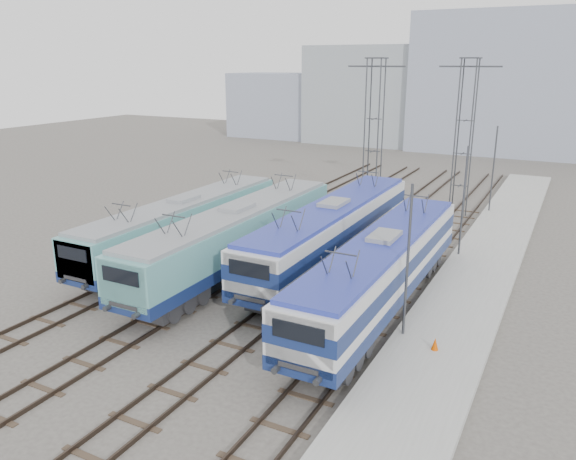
# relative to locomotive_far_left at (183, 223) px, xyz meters

# --- Properties ---
(ground) EXTENTS (160.00, 160.00, 0.00)m
(ground) POSITION_rel_locomotive_far_left_xyz_m (6.75, -6.45, -2.19)
(ground) COLOR #514C47
(platform) EXTENTS (4.00, 70.00, 0.30)m
(platform) POSITION_rel_locomotive_far_left_xyz_m (16.95, 1.55, -2.04)
(platform) COLOR #9E9E99
(platform) RESTS_ON ground
(locomotive_far_left) EXTENTS (2.78, 17.56, 3.31)m
(locomotive_far_left) POSITION_rel_locomotive_far_left_xyz_m (0.00, 0.00, 0.00)
(locomotive_far_left) COLOR navy
(locomotive_far_left) RESTS_ON ground
(locomotive_center_left) EXTENTS (2.94, 18.58, 3.50)m
(locomotive_center_left) POSITION_rel_locomotive_far_left_xyz_m (4.50, -0.96, 0.12)
(locomotive_center_left) COLOR navy
(locomotive_center_left) RESTS_ON ground
(locomotive_center_right) EXTENTS (2.98, 18.86, 3.55)m
(locomotive_center_right) POSITION_rel_locomotive_far_left_xyz_m (9.00, 2.35, 0.21)
(locomotive_center_right) COLOR navy
(locomotive_center_right) RESTS_ON ground
(locomotive_far_right) EXTENTS (2.88, 18.22, 3.43)m
(locomotive_far_right) POSITION_rel_locomotive_far_left_xyz_m (13.50, -2.14, 0.13)
(locomotive_far_right) COLOR navy
(locomotive_far_right) RESTS_ON ground
(catenary_tower_west) EXTENTS (4.50, 1.20, 12.00)m
(catenary_tower_west) POSITION_rel_locomotive_far_left_xyz_m (6.75, 15.55, 4.45)
(catenary_tower_west) COLOR #3F4247
(catenary_tower_west) RESTS_ON ground
(catenary_tower_east) EXTENTS (4.50, 1.20, 12.00)m
(catenary_tower_east) POSITION_rel_locomotive_far_left_xyz_m (13.25, 17.55, 4.45)
(catenary_tower_east) COLOR #3F4247
(catenary_tower_east) RESTS_ON ground
(mast_front) EXTENTS (0.12, 0.12, 7.00)m
(mast_front) POSITION_rel_locomotive_far_left_xyz_m (15.35, -4.45, 1.31)
(mast_front) COLOR #3F4247
(mast_front) RESTS_ON ground
(mast_mid) EXTENTS (0.12, 0.12, 7.00)m
(mast_mid) POSITION_rel_locomotive_far_left_xyz_m (15.35, 7.55, 1.31)
(mast_mid) COLOR #3F4247
(mast_mid) RESTS_ON ground
(mast_rear) EXTENTS (0.12, 0.12, 7.00)m
(mast_rear) POSITION_rel_locomotive_far_left_xyz_m (15.35, 19.55, 1.31)
(mast_rear) COLOR #3F4247
(mast_rear) RESTS_ON ground
(safety_cone) EXTENTS (0.30, 0.30, 0.52)m
(safety_cone) POSITION_rel_locomotive_far_left_xyz_m (16.93, -5.26, -1.63)
(safety_cone) COLOR #CB4600
(safety_cone) RESTS_ON platform
(building_west) EXTENTS (18.00, 12.00, 14.00)m
(building_west) POSITION_rel_locomotive_far_left_xyz_m (-7.25, 55.55, 4.81)
(building_west) COLOR #8D969E
(building_west) RESTS_ON ground
(building_center) EXTENTS (22.00, 14.00, 18.00)m
(building_center) POSITION_rel_locomotive_far_left_xyz_m (10.75, 55.55, 6.81)
(building_center) COLOR #8C94A9
(building_center) RESTS_ON ground
(building_far_west) EXTENTS (14.00, 10.00, 10.00)m
(building_far_west) POSITION_rel_locomotive_far_left_xyz_m (-23.25, 55.55, 2.81)
(building_far_west) COLOR #8C94A9
(building_far_west) RESTS_ON ground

